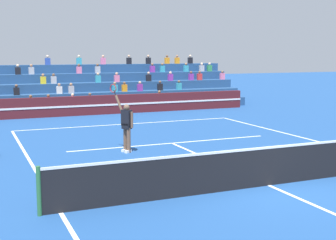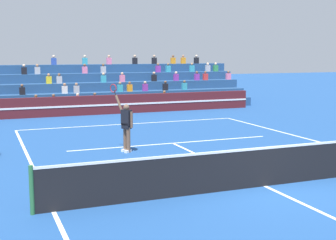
% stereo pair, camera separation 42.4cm
% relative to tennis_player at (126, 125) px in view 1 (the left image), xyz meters
% --- Properties ---
extents(ground_plane, '(120.00, 120.00, 0.00)m').
position_rel_tennis_player_xyz_m(ground_plane, '(2.15, -5.56, -0.99)').
color(ground_plane, navy).
extents(court_lines, '(11.10, 23.90, 0.01)m').
position_rel_tennis_player_xyz_m(court_lines, '(2.15, -5.56, -0.98)').
color(court_lines, white).
rests_on(court_lines, ground).
extents(tennis_net, '(12.00, 0.10, 1.10)m').
position_rel_tennis_player_xyz_m(tennis_net, '(2.15, -5.56, -0.44)').
color(tennis_net, '#2D6B38').
rests_on(tennis_net, ground).
extents(sponsor_banner_wall, '(18.00, 0.26, 1.10)m').
position_rel_tennis_player_xyz_m(sponsor_banner_wall, '(2.15, 10.45, -0.44)').
color(sponsor_banner_wall, '#51191E').
rests_on(sponsor_banner_wall, ground).
extents(bleacher_stand, '(19.90, 4.75, 3.38)m').
position_rel_tennis_player_xyz_m(bleacher_stand, '(2.15, 14.26, 0.03)').
color(bleacher_stand, navy).
rests_on(bleacher_stand, ground).
extents(tennis_player, '(0.62, 0.95, 2.45)m').
position_rel_tennis_player_xyz_m(tennis_player, '(0.00, 0.00, 0.00)').
color(tennis_player, brown).
rests_on(tennis_player, ground).
extents(tennis_ball, '(0.07, 0.07, 0.07)m').
position_rel_tennis_player_xyz_m(tennis_ball, '(3.65, -2.01, -0.95)').
color(tennis_ball, '#C6DB33').
rests_on(tennis_ball, ground).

